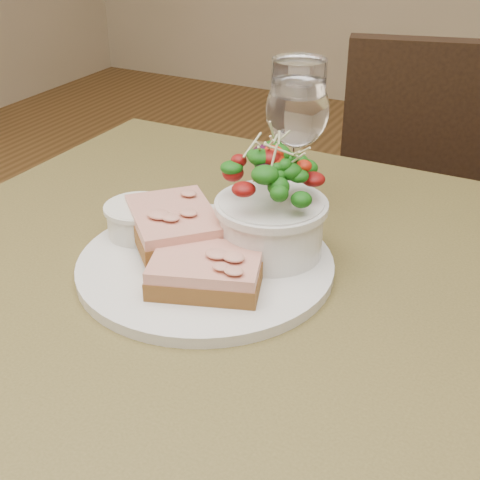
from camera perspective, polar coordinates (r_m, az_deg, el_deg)
The scene contains 9 objects.
cafe_table at distance 0.75m, azimuth -1.16°, elevation -10.56°, with size 0.80×0.80×0.75m.
chair_far at distance 1.52m, azimuth 15.97°, elevation -5.63°, with size 0.52×0.52×0.90m.
dinner_plate at distance 0.72m, azimuth -2.96°, elevation -2.13°, with size 0.27×0.27×0.01m, color white.
sandwich_front at distance 0.67m, azimuth -2.89°, elevation -2.65°, with size 0.13×0.11×0.03m.
sandwich_back at distance 0.74m, azimuth -5.67°, elevation 1.34°, with size 0.15×0.15×0.03m.
ramekin at distance 0.77m, azimuth -8.62°, elevation 1.87°, with size 0.07×0.07×0.04m.
salad_bowl at distance 0.70m, azimuth 2.69°, elevation 3.20°, with size 0.11×0.11×0.13m.
garnish at distance 0.80m, azimuth -4.53°, elevation 2.24°, with size 0.05×0.04×0.02m.
wine_glass at distance 0.81m, azimuth 4.90°, elevation 10.61°, with size 0.08×0.08×0.18m.
Camera 1 is at (0.28, -0.51, 1.13)m, focal length 50.00 mm.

